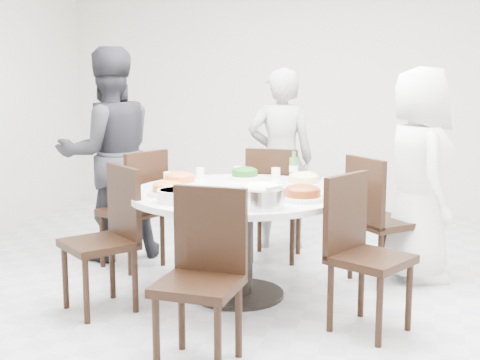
% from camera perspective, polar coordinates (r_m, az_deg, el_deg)
% --- Properties ---
extents(floor, '(6.00, 6.00, 0.01)m').
position_cam_1_polar(floor, '(4.70, 3.73, -10.20)').
color(floor, silver).
rests_on(floor, ground).
extents(wall_back, '(6.00, 0.01, 2.80)m').
position_cam_1_polar(wall_back, '(7.40, 7.87, 8.04)').
color(wall_back, beige).
rests_on(wall_back, ground).
extents(wall_front, '(6.00, 0.01, 2.80)m').
position_cam_1_polar(wall_front, '(1.56, -14.91, 2.26)').
color(wall_front, beige).
rests_on(wall_front, ground).
extents(dining_table, '(1.50, 1.50, 0.75)m').
position_cam_1_polar(dining_table, '(4.66, -0.14, -5.50)').
color(dining_table, white).
rests_on(dining_table, floor).
extents(chair_ne, '(0.59, 0.59, 0.95)m').
position_cam_1_polar(chair_ne, '(5.07, 12.19, -3.32)').
color(chair_ne, black).
rests_on(chair_ne, floor).
extents(chair_n, '(0.42, 0.42, 0.95)m').
position_cam_1_polar(chair_n, '(5.56, 3.04, -1.97)').
color(chair_n, black).
rests_on(chair_n, floor).
extents(chair_nw, '(0.56, 0.56, 0.95)m').
position_cam_1_polar(chair_nw, '(5.40, -9.24, -2.43)').
color(chair_nw, black).
rests_on(chair_nw, floor).
extents(chair_sw, '(0.59, 0.59, 0.95)m').
position_cam_1_polar(chair_sw, '(4.47, -11.98, -5.07)').
color(chair_sw, black).
rests_on(chair_sw, floor).
extents(chair_s, '(0.45, 0.45, 0.95)m').
position_cam_1_polar(chair_s, '(3.58, -3.59, -8.59)').
color(chair_s, black).
rests_on(chair_s, floor).
extents(chair_se, '(0.57, 0.57, 0.95)m').
position_cam_1_polar(chair_se, '(4.11, 11.13, -6.34)').
color(chair_se, black).
rests_on(chair_se, floor).
extents(diner_right, '(0.72, 0.90, 1.60)m').
position_cam_1_polar(diner_right, '(5.16, 14.99, 0.45)').
color(diner_right, silver).
rests_on(diner_right, floor).
extents(diner_middle, '(0.65, 0.50, 1.59)m').
position_cam_1_polar(diner_middle, '(5.88, 3.49, 1.80)').
color(diner_middle, black).
rests_on(diner_middle, floor).
extents(diner_left, '(1.08, 1.05, 1.76)m').
position_cam_1_polar(diner_left, '(5.64, -11.15, 2.18)').
color(diner_left, black).
rests_on(diner_left, floor).
extents(dish_greens, '(0.25, 0.25, 0.07)m').
position_cam_1_polar(dish_greens, '(5.07, 0.40, 0.45)').
color(dish_greens, white).
rests_on(dish_greens, dining_table).
extents(dish_pale, '(0.28, 0.28, 0.08)m').
position_cam_1_polar(dish_pale, '(4.82, 5.48, -0.02)').
color(dish_pale, white).
rests_on(dish_pale, dining_table).
extents(dish_orange, '(0.28, 0.28, 0.07)m').
position_cam_1_polar(dish_orange, '(4.84, -5.17, 0.01)').
color(dish_orange, white).
rests_on(dish_orange, dining_table).
extents(dish_redbrown, '(0.30, 0.30, 0.08)m').
position_cam_1_polar(dish_redbrown, '(4.30, 5.34, -1.20)').
color(dish_redbrown, white).
rests_on(dish_redbrown, dining_table).
extents(dish_tofu, '(0.26, 0.26, 0.07)m').
position_cam_1_polar(dish_tofu, '(4.47, -6.19, -0.86)').
color(dish_tofu, white).
rests_on(dish_tofu, dining_table).
extents(rice_bowl, '(0.27, 0.27, 0.12)m').
position_cam_1_polar(rice_bowl, '(4.05, 1.93, -1.54)').
color(rice_bowl, silver).
rests_on(rice_bowl, dining_table).
extents(soup_bowl, '(0.25, 0.25, 0.08)m').
position_cam_1_polar(soup_bowl, '(4.24, -5.38, -1.34)').
color(soup_bowl, white).
rests_on(soup_bowl, dining_table).
extents(beverage_bottle, '(0.06, 0.06, 0.22)m').
position_cam_1_polar(beverage_bottle, '(4.98, 4.60, 1.17)').
color(beverage_bottle, '#32752F').
rests_on(beverage_bottle, dining_table).
extents(tea_cups, '(0.07, 0.07, 0.08)m').
position_cam_1_polar(tea_cups, '(5.17, 1.36, 0.70)').
color(tea_cups, white).
rests_on(tea_cups, dining_table).
extents(chopsticks, '(0.24, 0.04, 0.01)m').
position_cam_1_polar(chopsticks, '(5.24, 2.04, 0.44)').
color(chopsticks, tan).
rests_on(chopsticks, dining_table).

